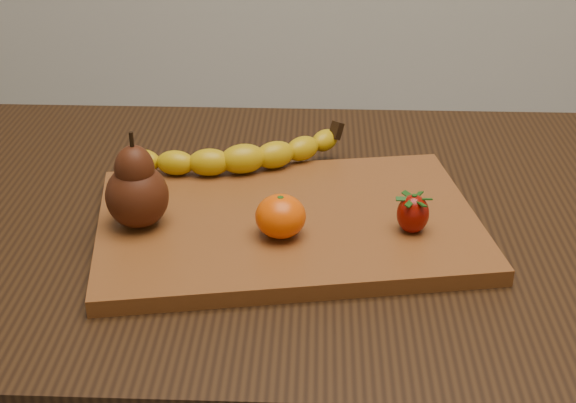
{
  "coord_description": "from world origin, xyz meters",
  "views": [
    {
      "loc": [
        0.07,
        -0.89,
        1.25
      ],
      "look_at": [
        0.04,
        -0.05,
        0.8
      ],
      "focal_mm": 50.0,
      "sensor_mm": 36.0,
      "label": 1
    }
  ],
  "objects_px": {
    "table": "(261,275)",
    "mandarin": "(281,216)",
    "cutting_board": "(288,223)",
    "pear": "(136,180)"
  },
  "relations": [
    {
      "from": "table",
      "to": "cutting_board",
      "type": "height_order",
      "value": "cutting_board"
    },
    {
      "from": "table",
      "to": "mandarin",
      "type": "height_order",
      "value": "mandarin"
    },
    {
      "from": "table",
      "to": "mandarin",
      "type": "distance_m",
      "value": 0.17
    },
    {
      "from": "table",
      "to": "mandarin",
      "type": "xyz_separation_m",
      "value": [
        0.03,
        -0.09,
        0.14
      ]
    },
    {
      "from": "pear",
      "to": "mandarin",
      "type": "distance_m",
      "value": 0.17
    },
    {
      "from": "cutting_board",
      "to": "mandarin",
      "type": "bearing_deg",
      "value": -108.1
    },
    {
      "from": "cutting_board",
      "to": "pear",
      "type": "distance_m",
      "value": 0.19
    },
    {
      "from": "pear",
      "to": "table",
      "type": "bearing_deg",
      "value": 28.46
    },
    {
      "from": "cutting_board",
      "to": "mandarin",
      "type": "xyz_separation_m",
      "value": [
        -0.01,
        -0.04,
        0.03
      ]
    },
    {
      "from": "cutting_board",
      "to": "pear",
      "type": "xyz_separation_m",
      "value": [
        -0.17,
        -0.02,
        0.07
      ]
    }
  ]
}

